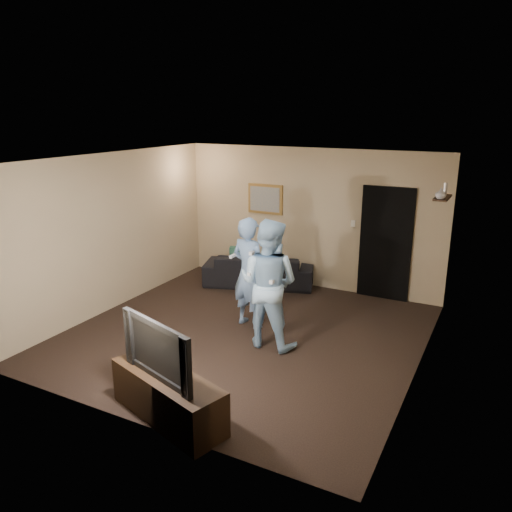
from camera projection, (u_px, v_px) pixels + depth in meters
The scene contains 19 objects.
ground at pixel (245, 334), 7.53m from camera, with size 5.00×5.00×0.00m, color black.
ceiling at pixel (244, 159), 6.79m from camera, with size 5.00×5.00×0.04m, color silver.
wall_back at pixel (309, 219), 9.29m from camera, with size 5.00×0.04×2.60m, color tan.
wall_front at pixel (126, 311), 5.03m from camera, with size 5.00×0.04×2.60m, color tan.
wall_left at pixel (113, 232), 8.27m from camera, with size 0.04×5.00×2.60m, color tan.
wall_right at pixel (425, 277), 6.05m from camera, with size 0.04×5.00×2.60m, color tan.
sofa at pixel (259, 269), 9.58m from camera, with size 2.07×0.81×0.60m, color black.
throw_pillow at pixel (241, 258), 9.70m from camera, with size 0.43×0.14×0.43m, color #18493A.
painting_frame at pixel (265, 199), 9.58m from camera, with size 0.72×0.05×0.57m, color olive.
painting_canvas at pixel (265, 199), 9.56m from camera, with size 0.62×0.01×0.47m, color slate.
doorway at pixel (385, 244), 8.71m from camera, with size 0.90×0.06×2.00m, color black.
light_switch at pixel (353, 223), 8.89m from camera, with size 0.08×0.02×0.12m, color silver.
wall_shelf at pixel (443, 198), 7.44m from camera, with size 0.20×0.60×0.03m, color black.
shelf_vase at pixel (441, 194), 7.21m from camera, with size 0.15×0.15×0.16m, color #A7A7AB.
shelf_figurine at pixel (445, 189), 7.58m from camera, with size 0.06×0.06×0.18m, color silver.
tv_console at pixel (168, 397), 5.42m from camera, with size 1.49×0.48×0.53m, color black.
television at pixel (165, 347), 5.25m from camera, with size 1.14×0.15×0.65m, color black.
wii_player_left at pixel (249, 273), 7.60m from camera, with size 0.71×0.56×1.72m.
wii_player_right at pixel (268, 283), 6.96m from camera, with size 0.91×0.72×1.84m.
Camera 1 is at (3.32, -6.04, 3.25)m, focal length 35.00 mm.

